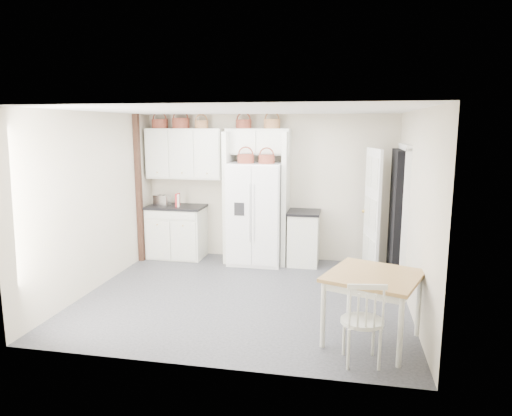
# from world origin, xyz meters

# --- Properties ---
(floor) EXTENTS (4.50, 4.50, 0.00)m
(floor) POSITION_xyz_m (0.00, 0.00, 0.00)
(floor) COLOR #2D2D2D
(floor) RESTS_ON ground
(ceiling) EXTENTS (4.50, 4.50, 0.00)m
(ceiling) POSITION_xyz_m (0.00, 0.00, 2.60)
(ceiling) COLOR white
(ceiling) RESTS_ON wall_back
(wall_back) EXTENTS (4.50, 0.00, 4.50)m
(wall_back) POSITION_xyz_m (0.00, 2.00, 1.30)
(wall_back) COLOR #BCB396
(wall_back) RESTS_ON floor
(wall_left) EXTENTS (0.00, 4.00, 4.00)m
(wall_left) POSITION_xyz_m (-2.25, 0.00, 1.30)
(wall_left) COLOR #BCB396
(wall_left) RESTS_ON floor
(wall_right) EXTENTS (0.00, 4.00, 4.00)m
(wall_right) POSITION_xyz_m (2.25, 0.00, 1.30)
(wall_right) COLOR #BCB396
(wall_right) RESTS_ON floor
(refrigerator) EXTENTS (0.91, 0.74, 1.77)m
(refrigerator) POSITION_xyz_m (-0.15, 1.62, 0.88)
(refrigerator) COLOR white
(refrigerator) RESTS_ON floor
(base_cab_left) EXTENTS (0.99, 0.63, 0.92)m
(base_cab_left) POSITION_xyz_m (-1.65, 1.70, 0.46)
(base_cab_left) COLOR silver
(base_cab_left) RESTS_ON floor
(base_cab_right) EXTENTS (0.51, 0.62, 0.90)m
(base_cab_right) POSITION_xyz_m (0.68, 1.70, 0.45)
(base_cab_right) COLOR silver
(base_cab_right) RESTS_ON floor
(dining_table) EXTENTS (1.22, 1.22, 0.79)m
(dining_table) POSITION_xyz_m (1.70, -1.10, 0.39)
(dining_table) COLOR brown
(dining_table) RESTS_ON floor
(windsor_chair) EXTENTS (0.49, 0.46, 0.89)m
(windsor_chair) POSITION_xyz_m (1.57, -1.60, 0.45)
(windsor_chair) COLOR silver
(windsor_chair) RESTS_ON floor
(counter_left) EXTENTS (1.04, 0.67, 0.04)m
(counter_left) POSITION_xyz_m (-1.65, 1.70, 0.94)
(counter_left) COLOR black
(counter_left) RESTS_ON base_cab_left
(counter_right) EXTENTS (0.55, 0.66, 0.04)m
(counter_right) POSITION_xyz_m (0.68, 1.70, 0.92)
(counter_right) COLOR black
(counter_right) RESTS_ON base_cab_right
(toaster) EXTENTS (0.31, 0.21, 0.20)m
(toaster) POSITION_xyz_m (-1.90, 1.63, 1.06)
(toaster) COLOR silver
(toaster) RESTS_ON counter_left
(cookbook_red) EXTENTS (0.04, 0.16, 0.24)m
(cookbook_red) POSITION_xyz_m (-1.59, 1.62, 1.08)
(cookbook_red) COLOR red
(cookbook_red) RESTS_ON counter_left
(cookbook_cream) EXTENTS (0.07, 0.15, 0.22)m
(cookbook_cream) POSITION_xyz_m (-1.57, 1.62, 1.07)
(cookbook_cream) COLOR beige
(cookbook_cream) RESTS_ON counter_left
(basket_upper_a) EXTENTS (0.29, 0.29, 0.16)m
(basket_upper_a) POSITION_xyz_m (-1.97, 1.83, 2.43)
(basket_upper_a) COLOR #562B1F
(basket_upper_a) RESTS_ON upper_cabinet
(basket_upper_b) EXTENTS (0.31, 0.31, 0.18)m
(basket_upper_b) POSITION_xyz_m (-1.57, 1.83, 2.44)
(basket_upper_b) COLOR #562B1F
(basket_upper_b) RESTS_ON upper_cabinet
(basket_upper_c) EXTENTS (0.24, 0.24, 0.14)m
(basket_upper_c) POSITION_xyz_m (-1.18, 1.83, 2.42)
(basket_upper_c) COLOR #905D39
(basket_upper_c) RESTS_ON upper_cabinet
(basket_bridge_a) EXTENTS (0.27, 0.27, 0.15)m
(basket_bridge_a) POSITION_xyz_m (-0.41, 1.83, 2.43)
(basket_bridge_a) COLOR #562B1F
(basket_bridge_a) RESTS_ON bridge_cabinet
(basket_bridge_b) EXTENTS (0.28, 0.28, 0.16)m
(basket_bridge_b) POSITION_xyz_m (0.09, 1.83, 2.43)
(basket_bridge_b) COLOR #905D39
(basket_bridge_b) RESTS_ON bridge_cabinet
(basket_fridge_a) EXTENTS (0.28, 0.28, 0.15)m
(basket_fridge_a) POSITION_xyz_m (-0.31, 1.52, 1.85)
(basket_fridge_a) COLOR #562B1F
(basket_fridge_a) RESTS_ON refrigerator
(basket_fridge_b) EXTENTS (0.27, 0.27, 0.15)m
(basket_fridge_b) POSITION_xyz_m (0.05, 1.52, 1.84)
(basket_fridge_b) COLOR #562B1F
(basket_fridge_b) RESTS_ON refrigerator
(upper_cabinet) EXTENTS (1.40, 0.34, 0.90)m
(upper_cabinet) POSITION_xyz_m (-1.50, 1.83, 1.90)
(upper_cabinet) COLOR silver
(upper_cabinet) RESTS_ON wall_back
(bridge_cabinet) EXTENTS (1.12, 0.34, 0.45)m
(bridge_cabinet) POSITION_xyz_m (-0.15, 1.83, 2.12)
(bridge_cabinet) COLOR silver
(bridge_cabinet) RESTS_ON wall_back
(fridge_panel_left) EXTENTS (0.08, 0.60, 2.30)m
(fridge_panel_left) POSITION_xyz_m (-0.66, 1.70, 1.15)
(fridge_panel_left) COLOR silver
(fridge_panel_left) RESTS_ON floor
(fridge_panel_right) EXTENTS (0.08, 0.60, 2.30)m
(fridge_panel_right) POSITION_xyz_m (0.36, 1.70, 1.15)
(fridge_panel_right) COLOR silver
(fridge_panel_right) RESTS_ON floor
(trim_post) EXTENTS (0.09, 0.09, 2.60)m
(trim_post) POSITION_xyz_m (-2.20, 1.35, 1.30)
(trim_post) COLOR black
(trim_post) RESTS_ON floor
(doorway_void) EXTENTS (0.18, 0.85, 2.05)m
(doorway_void) POSITION_xyz_m (2.16, 1.00, 1.02)
(doorway_void) COLOR black
(doorway_void) RESTS_ON floor
(door_slab) EXTENTS (0.21, 0.79, 2.05)m
(door_slab) POSITION_xyz_m (1.80, 1.33, 1.02)
(door_slab) COLOR white
(door_slab) RESTS_ON floor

